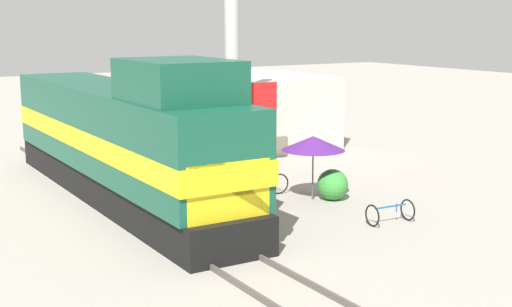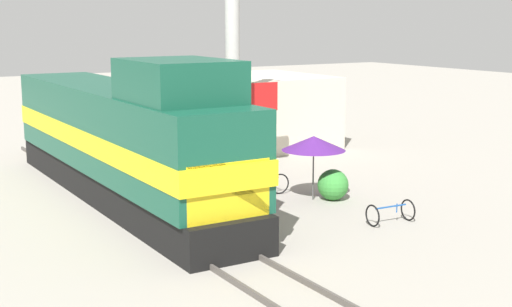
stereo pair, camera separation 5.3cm
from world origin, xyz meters
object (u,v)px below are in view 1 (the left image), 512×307
object	(u,v)px
utility_pole	(232,49)
person_bystander	(254,171)
vendor_umbrella	(313,143)
bicycle	(269,179)
locomotive	(125,141)
billboard_sign	(256,104)
bicycle_spare	(390,212)

from	to	relation	value
utility_pole	person_bystander	xyz separation A→B (m)	(-0.71, -2.73, -4.07)
vendor_umbrella	bicycle	bearing A→B (deg)	103.28
locomotive	utility_pole	size ratio (longest dim) A/B	1.62
billboard_sign	bicycle	size ratio (longest dim) A/B	2.23
person_bystander	bicycle_spare	size ratio (longest dim) A/B	1.22
locomotive	person_bystander	xyz separation A→B (m)	(3.98, -1.87, -1.14)
utility_pole	bicycle_spare	world-z (taller)	utility_pole
locomotive	bicycle_spare	world-z (taller)	locomotive
utility_pole	billboard_sign	size ratio (longest dim) A/B	2.79
utility_pole	bicycle	distance (m)	5.09
vendor_umbrella	person_bystander	world-z (taller)	vendor_umbrella
utility_pole	person_bystander	world-z (taller)	utility_pole
utility_pole	bicycle_spare	size ratio (longest dim) A/B	6.89
locomotive	vendor_umbrella	distance (m)	6.42
utility_pole	vendor_umbrella	bearing A→B (deg)	-77.42
person_bystander	utility_pole	bearing A→B (deg)	75.52
locomotive	utility_pole	xyz separation A→B (m)	(4.69, 0.86, 2.93)
locomotive	bicycle	size ratio (longest dim) A/B	10.05
vendor_umbrella	billboard_sign	world-z (taller)	billboard_sign
billboard_sign	bicycle	world-z (taller)	billboard_sign
bicycle_spare	locomotive	bearing A→B (deg)	43.91
locomotive	billboard_sign	size ratio (longest dim) A/B	4.51
bicycle	bicycle_spare	size ratio (longest dim) A/B	1.11
locomotive	vendor_umbrella	xyz separation A→B (m)	(5.59, -3.17, -0.12)
bicycle	bicycle_spare	distance (m)	5.71
utility_pole	bicycle_spare	xyz separation A→B (m)	(1.21, -7.65, -4.69)
utility_pole	billboard_sign	xyz separation A→B (m)	(1.93, 1.45, -2.32)
vendor_umbrella	billboard_sign	size ratio (longest dim) A/B	0.62
utility_pole	locomotive	bearing A→B (deg)	-169.60
person_bystander	vendor_umbrella	bearing A→B (deg)	-38.90
vendor_umbrella	locomotive	bearing A→B (deg)	150.45
person_bystander	bicycle_spare	distance (m)	5.31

